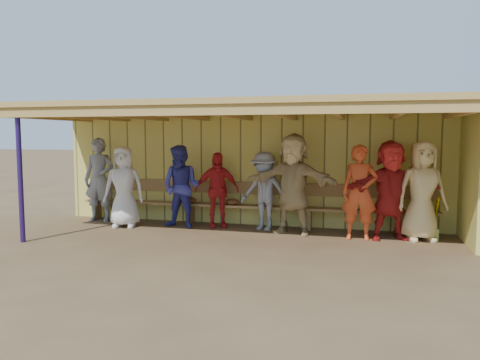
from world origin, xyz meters
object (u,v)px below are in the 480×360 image
Objects in this scene: player_a at (99,180)px; player_c at (181,187)px; player_extra at (391,190)px; player_e at (264,191)px; player_d at (217,190)px; player_g at (360,192)px; bench at (249,201)px; player_f at (293,184)px; player_h at (422,191)px; player_b at (124,187)px.

player_a is 2.08m from player_c.
player_e is at bearing 155.56° from player_extra.
player_a is 1.19× the size of player_d.
bench is (-2.27, 0.75, -0.35)m from player_g.
player_extra is at bearing 12.88° from player_g.
player_a is at bearing -172.46° from player_f.
player_h is at bearing -28.68° from player_d.
player_b is at bearing -165.47° from player_f.
player_d is at bearing 171.09° from player_g.
player_c is 0.94× the size of player_h.
player_e is 0.69m from player_f.
player_f reaches higher than player_e.
player_d is 0.21× the size of bench.
bench is at bearing 150.54° from player_extra.
player_e is 2.99m from player_h.
player_extra is (3.44, -0.32, 0.13)m from player_d.
player_f reaches higher than player_d.
player_extra is (0.55, 0.13, 0.04)m from player_g.
player_b is 1.22m from player_c.
player_extra is 2.91m from bench.
player_c is at bearing -13.20° from player_a.
player_extra is (1.81, -0.06, -0.06)m from player_f.
player_c is 4.13m from player_extra.
player_d is 2.92m from player_g.
player_extra reaches higher than player_c.
bench is at bearing 161.56° from player_g.
player_a reaches higher than player_c.
player_b is 0.92× the size of player_extra.
player_g is at bearing -10.36° from player_a.
player_f is at bearing -28.97° from bench.
player_h is at bearing -11.86° from player_b.
player_c reaches higher than player_d.
player_f is at bearing 160.97° from player_extra.
player_h is 0.24× the size of bench.
player_h is 0.55m from player_extra.
player_h is at bearing -8.06° from player_a.
player_g reaches higher than player_d.
player_e reaches higher than player_d.
player_c reaches higher than bench.
player_f is (3.51, 0.23, 0.14)m from player_b.
player_d is at bearing 27.39° from player_c.
bench is (2.50, 0.78, -0.32)m from player_b.
player_a is 1.02× the size of player_extra.
player_a is at bearing -166.19° from player_e.
player_g is (4.77, 0.04, 0.03)m from player_b.
player_f is at bearing 171.22° from player_g.
player_b is 2.64m from bench.
player_b is at bearing 167.43° from player_h.
player_c is at bearing -3.90° from player_b.
player_f is at bearing -9.17° from player_a.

